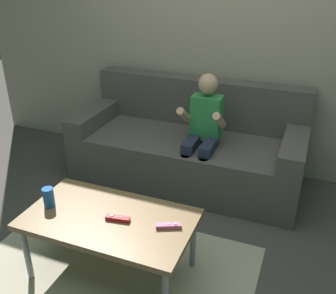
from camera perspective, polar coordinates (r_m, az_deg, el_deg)
ground_plane at (r=2.45m, az=-1.41°, el=-19.52°), size 10.09×10.09×0.00m
wall_back at (r=3.33m, az=9.93°, el=17.12°), size 5.05×0.05×2.50m
couch at (r=3.32m, az=3.10°, el=-0.10°), size 1.90×0.80×0.83m
person_seated_on_couch at (r=3.00m, az=5.19°, el=2.58°), size 0.33×0.41×0.98m
coffee_table at (r=2.30m, az=-8.69°, el=-10.96°), size 0.98×0.55×0.41m
area_rug at (r=2.54m, az=-8.10°, el=-17.70°), size 1.70×1.11×0.01m
game_remote_pink_near_edge at (r=2.16m, az=0.09°, el=-11.61°), size 0.14×0.09×0.03m
game_remote_red_center at (r=2.24m, az=-7.48°, el=-10.47°), size 0.14×0.06×0.03m
soda_can at (r=2.41m, az=-17.29°, el=-7.14°), size 0.07×0.07×0.12m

